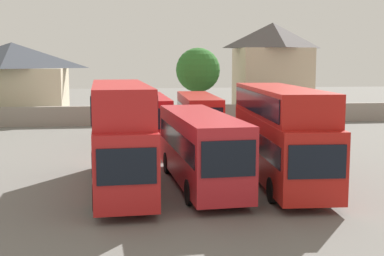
# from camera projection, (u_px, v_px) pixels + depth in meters

# --- Properties ---
(ground) EXTENTS (140.00, 140.00, 0.00)m
(ground) POSITION_uv_depth(u_px,v_px,m) (167.00, 134.00, 42.45)
(ground) COLOR slate
(depot_boundary_wall) EXTENTS (56.00, 0.50, 1.80)m
(depot_boundary_wall) POSITION_uv_depth(u_px,v_px,m) (161.00, 115.00, 48.74)
(depot_boundary_wall) COLOR gray
(depot_boundary_wall) RESTS_ON ground
(bus_1) EXTENTS (2.90, 10.93, 4.94)m
(bus_1) POSITION_uv_depth(u_px,v_px,m) (120.00, 130.00, 23.94)
(bus_1) COLOR red
(bus_1) RESTS_ON ground
(bus_2) EXTENTS (3.02, 10.48, 3.49)m
(bus_2) POSITION_uv_depth(u_px,v_px,m) (200.00, 145.00, 24.67)
(bus_2) COLOR red
(bus_2) RESTS_ON ground
(bus_3) EXTENTS (3.22, 11.46, 4.69)m
(bus_3) POSITION_uv_depth(u_px,v_px,m) (280.00, 129.00, 25.30)
(bus_3) COLOR #B51A15
(bus_3) RESTS_ON ground
(bus_4) EXTENTS (2.65, 10.20, 3.39)m
(bus_4) POSITION_uv_depth(u_px,v_px,m) (150.00, 115.00, 38.43)
(bus_4) COLOR red
(bus_4) RESTS_ON ground
(bus_5) EXTENTS (2.75, 10.31, 3.40)m
(bus_5) POSITION_uv_depth(u_px,v_px,m) (198.00, 114.00, 39.07)
(bus_5) COLOR #AF1D1B
(bus_5) RESTS_ON ground
(house_terrace_left) EXTENTS (10.98, 8.09, 7.81)m
(house_terrace_left) POSITION_uv_depth(u_px,v_px,m) (13.00, 80.00, 52.87)
(house_terrace_left) COLOR beige
(house_terrace_left) RESTS_ON ground
(house_terrace_centre) EXTENTS (7.85, 6.74, 10.02)m
(house_terrace_centre) POSITION_uv_depth(u_px,v_px,m) (272.00, 69.00, 56.15)
(house_terrace_centre) COLOR #C6B293
(house_terrace_centre) RESTS_ON ground
(tree_behind_wall) EXTENTS (4.38, 4.38, 7.24)m
(tree_behind_wall) POSITION_uv_depth(u_px,v_px,m) (198.00, 70.00, 51.18)
(tree_behind_wall) COLOR brown
(tree_behind_wall) RESTS_ON ground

